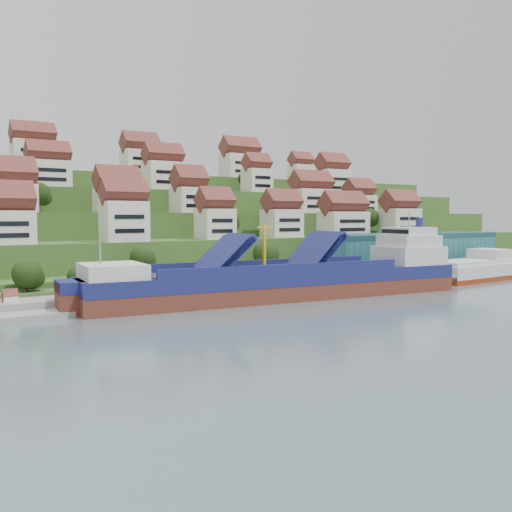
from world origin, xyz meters
TOP-DOWN VIEW (x-y plane):
  - ground at (0.00, 0.00)m, footprint 300.00×300.00m
  - quay at (20.00, 15.00)m, footprint 180.00×14.00m
  - hillside at (0.00, 103.55)m, footprint 260.00×128.00m
  - hillside_village at (3.48, 61.42)m, footprint 159.39×63.91m
  - hillside_trees at (-9.27, 44.19)m, footprint 138.45×62.19m
  - warehouse at (52.00, 17.00)m, footprint 60.00×15.00m
  - flagpole at (18.11, 10.00)m, footprint 1.28×0.16m
  - cargo_ship at (-0.96, 0.71)m, footprint 83.47×21.64m
  - second_ship at (60.13, 0.85)m, footprint 30.94×12.91m

SIDE VIEW (x-z plane):
  - ground at x=0.00m, z-range 0.00..0.00m
  - quay at x=20.00m, z-range 0.00..2.20m
  - second_ship at x=60.13m, z-range -1.74..7.06m
  - cargo_ship at x=-0.96m, z-range -5.73..12.64m
  - flagpole at x=18.11m, z-range 2.88..10.88m
  - warehouse at x=52.00m, z-range 2.20..12.20m
  - hillside at x=0.00m, z-range -4.84..26.16m
  - hillside_trees at x=-9.27m, z-range 0.74..31.95m
  - hillside_village at x=3.48m, z-range 10.32..39.21m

